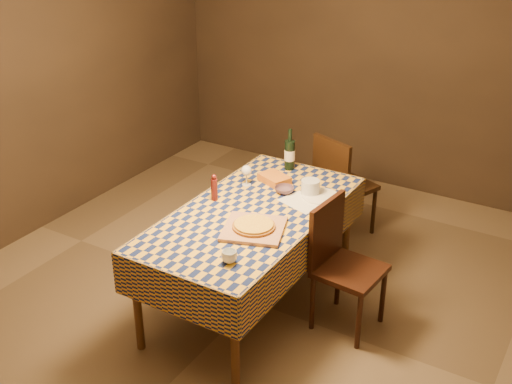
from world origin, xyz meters
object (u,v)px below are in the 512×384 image
at_px(bowl, 284,190).
at_px(chair_far, 340,181).
at_px(white_plate, 321,196).
at_px(dining_table, 252,221).
at_px(pizza, 254,225).
at_px(wine_bottle, 290,154).
at_px(chair_right, 340,258).
at_px(cutting_board, 254,229).

bearing_deg(bowl, chair_far, 85.81).
bearing_deg(white_plate, dining_table, -125.32).
distance_m(pizza, white_plate, 0.69).
bearing_deg(dining_table, chair_far, 84.86).
relative_size(wine_bottle, chair_right, 0.36).
bearing_deg(cutting_board, white_plate, 76.08).
height_order(pizza, bowl, pizza).
bearing_deg(bowl, pizza, -80.62).
xyz_separation_m(pizza, white_plate, (0.17, 0.67, -0.03)).
bearing_deg(wine_bottle, chair_far, 63.80).
bearing_deg(cutting_board, chair_far, 91.33).
relative_size(wine_bottle, chair_far, 0.36).
bearing_deg(wine_bottle, chair_right, -41.16).
distance_m(dining_table, chair_far, 1.28).
bearing_deg(chair_far, white_plate, -76.26).
relative_size(bowl, wine_bottle, 0.42).
height_order(cutting_board, chair_far, chair_far).
bearing_deg(bowl, white_plate, 14.22).
bearing_deg(wine_bottle, white_plate, -37.38).
relative_size(pizza, white_plate, 1.29).
height_order(white_plate, chair_far, chair_far).
bearing_deg(bowl, dining_table, -97.39).
bearing_deg(chair_far, chair_right, -65.78).
bearing_deg(dining_table, wine_bottle, 99.10).
distance_m(cutting_board, bowl, 0.61).
relative_size(dining_table, pizza, 5.25).
distance_m(bowl, chair_right, 0.69).
bearing_deg(pizza, dining_table, 123.24).
relative_size(dining_table, wine_bottle, 5.49).
height_order(wine_bottle, chair_right, wine_bottle).
height_order(bowl, chair_far, chair_far).
height_order(bowl, chair_right, chair_right).
height_order(dining_table, chair_right, chair_right).
relative_size(white_plate, chair_right, 0.29).
height_order(cutting_board, white_plate, cutting_board).
bearing_deg(chair_right, dining_table, -169.07).
xyz_separation_m(pizza, chair_right, (0.48, 0.35, -0.29)).
relative_size(cutting_board, bowl, 2.75).
xyz_separation_m(bowl, wine_bottle, (-0.17, 0.40, 0.10)).
xyz_separation_m(dining_table, bowl, (0.05, 0.38, 0.10)).
xyz_separation_m(bowl, white_plate, (0.27, 0.07, -0.01)).
relative_size(pizza, wine_bottle, 1.04).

